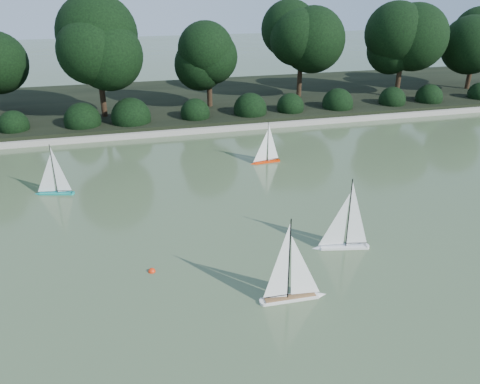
# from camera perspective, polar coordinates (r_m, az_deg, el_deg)

# --- Properties ---
(ground) EXTENTS (80.00, 80.00, 0.00)m
(ground) POSITION_cam_1_polar(r_m,az_deg,el_deg) (8.45, 5.06, -10.62)
(ground) COLOR #3D4F2F
(ground) RESTS_ON ground
(pond_coping) EXTENTS (40.00, 0.35, 0.18)m
(pond_coping) POSITION_cam_1_polar(r_m,az_deg,el_deg) (16.37, -5.47, 7.50)
(pond_coping) COLOR gray
(pond_coping) RESTS_ON ground
(far_bank) EXTENTS (40.00, 8.00, 0.30)m
(far_bank) POSITION_cam_1_polar(r_m,az_deg,el_deg) (20.18, -7.42, 10.84)
(far_bank) COLOR black
(far_bank) RESTS_ON ground
(tree_line) EXTENTS (26.31, 3.93, 4.39)m
(tree_line) POSITION_cam_1_polar(r_m,az_deg,el_deg) (18.41, -3.17, 17.59)
(tree_line) COLOR black
(tree_line) RESTS_ON ground
(shrub_hedge) EXTENTS (29.10, 1.10, 1.10)m
(shrub_hedge) POSITION_cam_1_polar(r_m,az_deg,el_deg) (17.13, -6.03, 9.49)
(shrub_hedge) COLOR black
(shrub_hedge) RESTS_ON ground
(sailboat_white_a) EXTENTS (1.15, 0.41, 1.57)m
(sailboat_white_a) POSITION_cam_1_polar(r_m,az_deg,el_deg) (9.41, 12.10, -5.40)
(sailboat_white_a) COLOR silver
(sailboat_white_a) RESTS_ON ground
(sailboat_white_b) EXTENTS (1.17, 0.22, 1.60)m
(sailboat_white_b) POSITION_cam_1_polar(r_m,az_deg,el_deg) (7.90, 6.82, -11.35)
(sailboat_white_b) COLOR silver
(sailboat_white_b) RESTS_ON ground
(sailboat_orange) EXTENTS (0.94, 0.22, 1.27)m
(sailboat_orange) POSITION_cam_1_polar(r_m,az_deg,el_deg) (13.54, 2.99, 4.39)
(sailboat_orange) COLOR red
(sailboat_orange) RESTS_ON ground
(sailboat_teal) EXTENTS (1.01, 0.40, 1.38)m
(sailboat_teal) POSITION_cam_1_polar(r_m,az_deg,el_deg) (12.40, -21.96, 0.69)
(sailboat_teal) COLOR #12897C
(sailboat_teal) RESTS_ON ground
(race_buoy) EXTENTS (0.13, 0.13, 0.13)m
(race_buoy) POSITION_cam_1_polar(r_m,az_deg,el_deg) (8.78, -10.69, -9.51)
(race_buoy) COLOR red
(race_buoy) RESTS_ON ground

